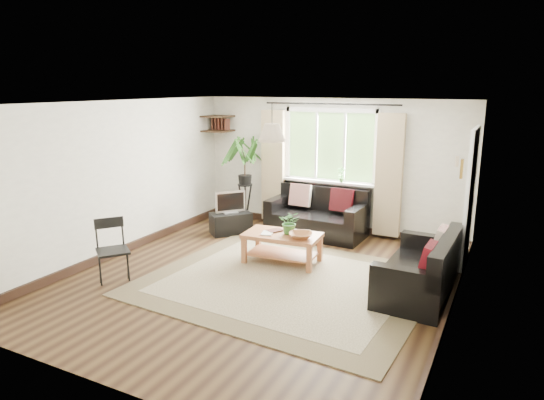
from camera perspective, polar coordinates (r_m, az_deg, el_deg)
The scene contains 24 objects.
floor at distance 6.78m, azimuth -1.55°, elevation -9.37°, with size 5.50×5.50×0.00m, color black.
ceiling at distance 6.26m, azimuth -1.69°, elevation 11.34°, with size 5.50×5.50×0.00m, color white.
wall_back at distance 8.88m, azimuth 6.90°, elevation 4.07°, with size 5.00×0.02×2.40m, color white.
wall_front at distance 4.30m, azimuth -19.51°, elevation -6.73°, with size 5.00×0.02×2.40m, color white.
wall_left at distance 7.90m, azimuth -17.79°, elevation 2.36°, with size 0.02×5.50×2.40m, color white.
wall_right at distance 5.69m, azimuth 21.09°, elevation -2.00°, with size 0.02×5.50×2.40m, color white.
rug at distance 6.69m, azimuth 1.72°, elevation -9.59°, with size 3.66×3.14×0.02m, color beige.
window at distance 8.80m, azimuth 6.87°, elevation 6.29°, with size 2.50×0.16×2.16m, color white, non-canonical shape.
door at distance 7.39m, azimuth 22.19°, elevation -0.30°, with size 0.06×0.96×2.06m, color silver.
corner_shelf at distance 9.59m, azimuth -6.40°, elevation 8.92°, with size 0.50×0.50×0.34m, color black, non-canonical shape.
pendant_lamp at distance 6.63m, azimuth 0.00°, elevation 8.43°, with size 0.36×0.36×0.54m, color beige, non-canonical shape.
wall_sconce at distance 5.89m, azimuth 21.18°, elevation 3.86°, with size 0.12×0.12×0.28m, color beige, non-canonical shape.
sofa_back at distance 8.63m, azimuth 5.25°, elevation -1.60°, with size 1.70×0.85×0.80m, color black, non-canonical shape.
sofa_right at distance 6.49m, azimuth 16.91°, elevation -7.42°, with size 0.81×1.62×0.76m, color black, non-canonical shape.
coffee_table at distance 7.32m, azimuth 1.20°, elevation -5.70°, with size 1.13×0.61×0.46m, color #995632, non-canonical shape.
table_plant at distance 7.21m, azimuth 2.13°, elevation -2.63°, with size 0.32×0.27×0.35m, color #31692A.
bowl at distance 7.03m, azimuth 3.40°, elevation -4.18°, with size 0.35×0.35×0.09m, color #975E34.
book_a at distance 7.26m, azimuth -1.19°, elevation -3.88°, with size 0.16×0.22×0.02m, color silver.
book_b at distance 7.43m, azimuth -0.06°, elevation -3.44°, with size 0.17×0.23×0.02m, color #532821.
tv_stand at distance 8.79m, azimuth -4.87°, elevation -2.73°, with size 0.71×0.40×0.38m, color black.
tv at distance 8.69m, azimuth -4.92°, elevation -0.19°, with size 0.54×0.18×0.42m, color #A5A5AA, non-canonical shape.
palm_stand at distance 9.26m, azimuth -3.20°, elevation 2.26°, with size 0.65×0.65×1.68m, color black, non-canonical shape.
folding_chair at distance 6.90m, azimuth -18.21°, elevation -5.85°, with size 0.45×0.45×0.86m, color black, non-canonical shape.
sill_plant at distance 8.71m, azimuth 8.14°, elevation 2.95°, with size 0.14×0.10×0.27m, color #2D6023.
Camera 1 is at (2.99, -5.49, 2.62)m, focal length 32.00 mm.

